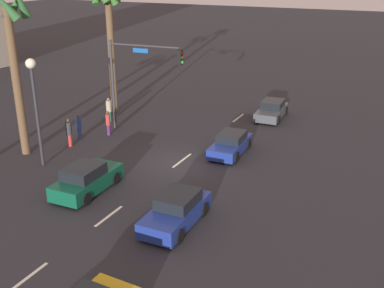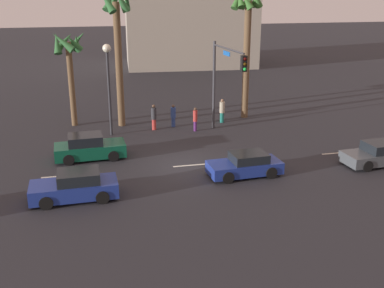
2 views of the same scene
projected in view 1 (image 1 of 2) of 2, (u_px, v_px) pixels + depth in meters
The scene contains 17 objects.
ground_plane at pixel (180, 162), 27.15m from camera, with size 220.00×220.00×0.00m, color #28282D.
lane_stripe_1 at pixel (24, 280), 16.93m from camera, with size 2.36×0.14×0.01m, color silver.
lane_stripe_2 at pixel (109, 216), 21.30m from camera, with size 2.07×0.14×0.01m, color silver.
lane_stripe_3 at pixel (182, 160), 27.41m from camera, with size 2.31×0.14×0.01m, color silver.
lane_stripe_4 at pixel (238, 118), 35.13m from camera, with size 2.25×0.14×0.01m, color silver.
car_0 at pixel (87, 179), 23.41m from camera, with size 4.15×1.99×1.48m.
car_2 at pixel (231, 144), 28.33m from camera, with size 4.01×1.93×1.26m.
car_3 at pixel (272, 110), 34.96m from camera, with size 4.12×2.02×1.31m.
car_4 at pixel (176, 211), 20.46m from camera, with size 4.12×1.89×1.41m.
traffic_signal at pixel (135, 71), 30.84m from camera, with size 0.66×5.43×6.22m.
streetlamp at pixel (34, 92), 25.26m from camera, with size 0.56×0.56×6.21m.
pedestrian_0 at pixel (79, 126), 30.76m from camera, with size 0.43×0.43×1.65m.
pedestrian_1 at pixel (108, 122), 31.23m from camera, with size 0.37×0.37×1.71m.
pedestrian_2 at pixel (69, 132), 29.29m from camera, with size 0.49×0.49×1.85m.
pedestrian_3 at pixel (109, 109), 34.04m from camera, with size 0.55×0.55×1.81m.
palm_tree_1 at pixel (12, 42), 26.03m from camera, with size 2.44×2.61×9.95m.
palm_tree_2 at pixel (109, 24), 34.19m from camera, with size 2.54×2.50×9.94m.
Camera 1 is at (-22.00, -11.77, 10.78)m, focal length 43.09 mm.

